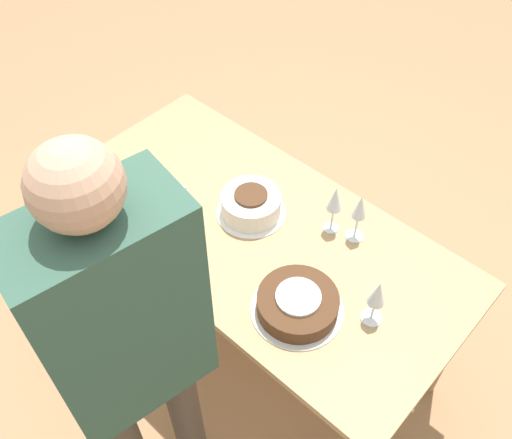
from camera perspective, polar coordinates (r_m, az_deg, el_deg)
The scene contains 9 objects.
ground_plane at distance 2.71m, azimuth -0.00°, elevation -11.39°, with size 12.00×12.00×0.00m, color #A87F56.
dining_table at distance 2.19m, azimuth -0.00°, elevation -2.96°, with size 1.59×0.78×0.76m.
cake_center_white at distance 2.11m, azimuth -0.50°, elevation 1.52°, with size 0.26×0.26×0.10m.
cake_front_chocolate at distance 1.86m, azimuth 4.19°, elevation -8.39°, with size 0.31×0.31×0.08m.
wine_glass_near at distance 2.00m, azimuth 7.89°, elevation 1.90°, with size 0.06×0.06×0.21m.
wine_glass_far at distance 1.80m, azimuth 12.04°, elevation -7.41°, with size 0.07×0.07×0.19m.
wine_glass_extra at distance 1.99m, azimuth 10.32°, elevation 1.00°, with size 0.07×0.07×0.21m.
fork_pile at distance 2.26m, azimuth -9.53°, elevation 3.18°, with size 0.18×0.13×0.01m.
person_cutting at distance 1.55m, azimuth -12.68°, elevation -11.84°, with size 0.29×0.43×1.70m.
Camera 1 is at (0.92, -1.00, 2.35)m, focal length 40.00 mm.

